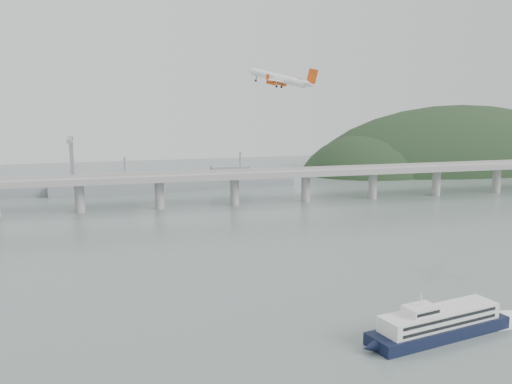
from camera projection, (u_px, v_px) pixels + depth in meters
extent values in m
plane|color=slate|center=(293.00, 322.00, 206.93)|extent=(900.00, 900.00, 0.00)
cube|color=gray|center=(205.00, 177.00, 394.51)|extent=(800.00, 22.00, 2.20)
cube|color=gray|center=(207.00, 176.00, 384.11)|extent=(800.00, 0.60, 1.80)
cube|color=gray|center=(202.00, 172.00, 404.19)|extent=(800.00, 0.60, 1.80)
cylinder|color=gray|center=(80.00, 198.00, 378.07)|extent=(6.00, 6.00, 21.00)
cylinder|color=gray|center=(159.00, 195.00, 389.54)|extent=(6.00, 6.00, 21.00)
cylinder|color=gray|center=(235.00, 191.00, 401.01)|extent=(6.00, 6.00, 21.00)
cylinder|color=gray|center=(306.00, 188.00, 412.48)|extent=(6.00, 6.00, 21.00)
cylinder|color=gray|center=(373.00, 185.00, 423.95)|extent=(6.00, 6.00, 21.00)
cylinder|color=gray|center=(436.00, 183.00, 435.42)|extent=(6.00, 6.00, 21.00)
cylinder|color=gray|center=(497.00, 180.00, 446.90)|extent=(6.00, 6.00, 21.00)
ellipsoid|color=black|center=(458.00, 185.00, 587.67)|extent=(320.00, 150.00, 156.00)
ellipsoid|color=black|center=(373.00, 184.00, 555.22)|extent=(140.00, 110.00, 96.00)
cube|color=gray|center=(126.00, 187.00, 448.10)|extent=(110.55, 21.43, 8.00)
cube|color=gray|center=(110.00, 177.00, 444.12)|extent=(39.01, 16.73, 8.00)
cylinder|color=gray|center=(125.00, 166.00, 445.19)|extent=(1.60, 1.60, 14.00)
cube|color=gray|center=(240.00, 181.00, 478.31)|extent=(85.00, 13.60, 8.00)
cube|color=gray|center=(230.00, 171.00, 474.91)|extent=(29.75, 11.90, 8.00)
cylinder|color=gray|center=(240.00, 161.00, 475.40)|extent=(1.60, 1.60, 14.00)
cube|color=gray|center=(72.00, 162.00, 469.48)|extent=(3.00, 3.00, 40.00)
cube|color=gray|center=(70.00, 140.00, 456.64)|extent=(3.00, 28.00, 3.00)
cube|color=black|center=(439.00, 330.00, 195.25)|extent=(53.00, 24.13, 4.12)
cone|color=black|center=(370.00, 347.00, 182.80)|extent=(5.98, 5.22, 4.12)
cube|color=silver|center=(439.00, 317.00, 194.41)|extent=(44.50, 20.19, 5.15)
cube|color=black|center=(451.00, 319.00, 189.61)|extent=(38.11, 9.36, 1.03)
cube|color=black|center=(451.00, 326.00, 190.06)|extent=(38.11, 9.36, 1.03)
cube|color=black|center=(428.00, 308.00, 198.72)|extent=(38.11, 9.36, 1.03)
cube|color=black|center=(428.00, 315.00, 199.17)|extent=(38.11, 9.36, 1.03)
cube|color=silver|center=(421.00, 310.00, 190.00)|extent=(11.71, 9.43, 2.68)
cube|color=black|center=(429.00, 314.00, 186.80)|extent=(9.05, 2.30, 1.03)
cylinder|color=silver|center=(421.00, 300.00, 189.40)|extent=(0.62, 0.62, 4.12)
ellipsoid|color=white|center=(501.00, 320.00, 208.54)|extent=(32.34, 21.40, 0.21)
cylinder|color=white|center=(279.00, 78.00, 264.35)|extent=(20.63, 21.32, 8.98)
cone|color=white|center=(250.00, 71.00, 270.89)|extent=(5.48, 5.47, 4.13)
cone|color=white|center=(310.00, 85.00, 257.50)|extent=(6.20, 6.01, 4.34)
cube|color=white|center=(280.00, 81.00, 264.17)|extent=(24.88, 26.56, 2.96)
cube|color=white|center=(309.00, 83.00, 257.75)|extent=(9.76, 10.28, 1.45)
cube|color=#D4470E|center=(312.00, 76.00, 256.61)|extent=(4.39, 3.72, 6.86)
cylinder|color=#D4470E|center=(282.00, 83.00, 269.56)|extent=(4.54, 4.58, 2.97)
cylinder|color=black|center=(278.00, 82.00, 270.41)|extent=(2.05, 1.97, 2.18)
cube|color=white|center=(283.00, 81.00, 269.33)|extent=(2.04, 1.86, 1.61)
cylinder|color=#D4470E|center=(272.00, 82.00, 260.63)|extent=(4.54, 4.58, 2.97)
cylinder|color=black|center=(268.00, 81.00, 261.49)|extent=(2.05, 1.97, 2.18)
cube|color=white|center=(272.00, 80.00, 260.41)|extent=(2.04, 1.86, 1.61)
cylinder|color=black|center=(282.00, 85.00, 266.68)|extent=(0.90, 0.72, 2.28)
cylinder|color=black|center=(281.00, 87.00, 266.92)|extent=(1.18, 1.08, 1.24)
cylinder|color=black|center=(277.00, 84.00, 262.46)|extent=(0.90, 0.72, 2.28)
cylinder|color=black|center=(277.00, 86.00, 262.70)|extent=(1.18, 1.08, 1.24)
cylinder|color=black|center=(256.00, 78.00, 269.88)|extent=(0.90, 0.72, 2.28)
cylinder|color=black|center=(256.00, 81.00, 270.12)|extent=(1.18, 1.08, 1.24)
cube|color=#D4470E|center=(300.00, 81.00, 276.88)|extent=(1.62, 1.38, 2.52)
cube|color=#D4470E|center=(268.00, 77.00, 249.29)|extent=(1.62, 1.38, 2.52)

